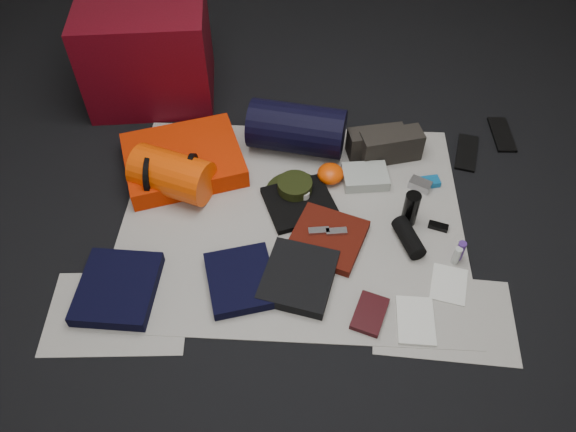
{
  "coord_description": "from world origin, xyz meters",
  "views": [
    {
      "loc": [
        0.07,
        -1.72,
        2.04
      ],
      "look_at": [
        -0.02,
        -0.07,
        0.1
      ],
      "focal_mm": 35.0,
      "sensor_mm": 36.0,
      "label": 1
    }
  ],
  "objects_px": {
    "sleeping_pad": "(183,160)",
    "water_bottle": "(411,209)",
    "navy_duffel": "(297,129)",
    "paperback_book": "(370,314)",
    "red_cabinet": "(148,51)",
    "compact_camera": "(420,185)",
    "stuff_sack": "(172,175)"
  },
  "relations": [
    {
      "from": "sleeping_pad",
      "to": "water_bottle",
      "type": "bearing_deg",
      "value": -15.38
    },
    {
      "from": "navy_duffel",
      "to": "paperback_book",
      "type": "height_order",
      "value": "navy_duffel"
    },
    {
      "from": "red_cabinet",
      "to": "compact_camera",
      "type": "xyz_separation_m",
      "value": [
        1.46,
        -0.7,
        -0.25
      ]
    },
    {
      "from": "sleeping_pad",
      "to": "paperback_book",
      "type": "xyz_separation_m",
      "value": [
        0.91,
        -0.82,
        -0.04
      ]
    },
    {
      "from": "red_cabinet",
      "to": "compact_camera",
      "type": "distance_m",
      "value": 1.64
    },
    {
      "from": "navy_duffel",
      "to": "compact_camera",
      "type": "height_order",
      "value": "navy_duffel"
    },
    {
      "from": "water_bottle",
      "to": "compact_camera",
      "type": "distance_m",
      "value": 0.25
    },
    {
      "from": "red_cabinet",
      "to": "compact_camera",
      "type": "bearing_deg",
      "value": -32.96
    },
    {
      "from": "navy_duffel",
      "to": "red_cabinet",
      "type": "bearing_deg",
      "value": 161.55
    },
    {
      "from": "paperback_book",
      "to": "compact_camera",
      "type": "bearing_deg",
      "value": 88.28
    },
    {
      "from": "navy_duffel",
      "to": "water_bottle",
      "type": "relative_size",
      "value": 2.71
    },
    {
      "from": "water_bottle",
      "to": "paperback_book",
      "type": "distance_m",
      "value": 0.56
    },
    {
      "from": "compact_camera",
      "to": "paperback_book",
      "type": "bearing_deg",
      "value": -82.68
    },
    {
      "from": "paperback_book",
      "to": "navy_duffel",
      "type": "bearing_deg",
      "value": 127.87
    },
    {
      "from": "water_bottle",
      "to": "paperback_book",
      "type": "xyz_separation_m",
      "value": [
        -0.2,
        -0.52,
        -0.08
      ]
    },
    {
      "from": "stuff_sack",
      "to": "paperback_book",
      "type": "xyz_separation_m",
      "value": [
        0.93,
        -0.66,
        -0.1
      ]
    },
    {
      "from": "compact_camera",
      "to": "stuff_sack",
      "type": "bearing_deg",
      "value": -148.22
    },
    {
      "from": "compact_camera",
      "to": "red_cabinet",
      "type": "bearing_deg",
      "value": -177.63
    },
    {
      "from": "stuff_sack",
      "to": "water_bottle",
      "type": "relative_size",
      "value": 2.08
    },
    {
      "from": "paperback_book",
      "to": "sleeping_pad",
      "type": "bearing_deg",
      "value": 156.85
    },
    {
      "from": "sleeping_pad",
      "to": "compact_camera",
      "type": "relative_size",
      "value": 5.42
    },
    {
      "from": "sleeping_pad",
      "to": "stuff_sack",
      "type": "height_order",
      "value": "stuff_sack"
    },
    {
      "from": "red_cabinet",
      "to": "water_bottle",
      "type": "bearing_deg",
      "value": -41.04
    },
    {
      "from": "paperback_book",
      "to": "red_cabinet",
      "type": "bearing_deg",
      "value": 148.37
    },
    {
      "from": "sleeping_pad",
      "to": "paperback_book",
      "type": "distance_m",
      "value": 1.23
    },
    {
      "from": "stuff_sack",
      "to": "compact_camera",
      "type": "distance_m",
      "value": 1.22
    },
    {
      "from": "red_cabinet",
      "to": "navy_duffel",
      "type": "xyz_separation_m",
      "value": [
        0.84,
        -0.44,
        -0.14
      ]
    },
    {
      "from": "stuff_sack",
      "to": "compact_camera",
      "type": "bearing_deg",
      "value": 3.83
    },
    {
      "from": "compact_camera",
      "to": "paperback_book",
      "type": "height_order",
      "value": "compact_camera"
    },
    {
      "from": "navy_duffel",
      "to": "paperback_book",
      "type": "relative_size",
      "value": 2.63
    },
    {
      "from": "sleeping_pad",
      "to": "water_bottle",
      "type": "relative_size",
      "value": 3.17
    },
    {
      "from": "stuff_sack",
      "to": "navy_duffel",
      "type": "distance_m",
      "value": 0.68
    }
  ]
}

